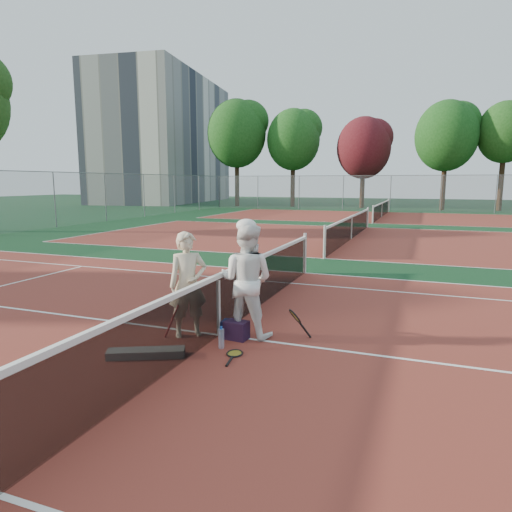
# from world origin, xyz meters

# --- Properties ---
(ground) EXTENTS (130.00, 130.00, 0.00)m
(ground) POSITION_xyz_m (0.00, 0.00, 0.00)
(ground) COLOR #0D3218
(ground) RESTS_ON ground
(court_main) EXTENTS (23.77, 10.97, 0.01)m
(court_main) POSITION_xyz_m (0.00, 0.00, 0.00)
(court_main) COLOR maroon
(court_main) RESTS_ON ground
(court_far_a) EXTENTS (23.77, 10.97, 0.01)m
(court_far_a) POSITION_xyz_m (0.00, 13.50, 0.00)
(court_far_a) COLOR maroon
(court_far_a) RESTS_ON ground
(court_far_b) EXTENTS (23.77, 10.97, 0.01)m
(court_far_b) POSITION_xyz_m (0.00, 27.00, 0.00)
(court_far_b) COLOR maroon
(court_far_b) RESTS_ON ground
(net_main) EXTENTS (0.10, 10.98, 1.02)m
(net_main) POSITION_xyz_m (0.00, 0.00, 0.51)
(net_main) COLOR black
(net_main) RESTS_ON ground
(net_far_a) EXTENTS (0.10, 10.98, 1.02)m
(net_far_a) POSITION_xyz_m (0.00, 13.50, 0.51)
(net_far_a) COLOR black
(net_far_a) RESTS_ON ground
(net_far_b) EXTENTS (0.10, 10.98, 1.02)m
(net_far_b) POSITION_xyz_m (0.00, 27.00, 0.51)
(net_far_b) COLOR black
(net_far_b) RESTS_ON ground
(fence_back) EXTENTS (32.00, 0.06, 3.00)m
(fence_back) POSITION_xyz_m (0.00, 34.00, 1.50)
(fence_back) COLOR slate
(fence_back) RESTS_ON ground
(apartment_block) EXTENTS (12.96, 23.18, 15.00)m
(apartment_block) POSITION_xyz_m (-28.00, 44.00, 7.50)
(apartment_block) COLOR beige
(apartment_block) RESTS_ON ground
(player_a) EXTENTS (0.73, 0.71, 1.70)m
(player_a) POSITION_xyz_m (-0.45, -0.18, 0.85)
(player_a) COLOR beige
(player_a) RESTS_ON ground
(player_b) EXTENTS (0.90, 0.71, 1.84)m
(player_b) POSITION_xyz_m (0.43, 0.16, 0.92)
(player_b) COLOR white
(player_b) RESTS_ON ground
(racket_red) EXTENTS (0.35, 0.35, 0.56)m
(racket_red) POSITION_xyz_m (-0.59, -0.33, 0.28)
(racket_red) COLOR maroon
(racket_red) RESTS_ON ground
(racket_black_held) EXTENTS (0.47, 0.45, 0.50)m
(racket_black_held) POSITION_xyz_m (1.22, 0.22, 0.25)
(racket_black_held) COLOR black
(racket_black_held) RESTS_ON ground
(racket_spare) EXTENTS (0.36, 0.64, 0.03)m
(racket_spare) POSITION_xyz_m (0.57, -0.68, 0.01)
(racket_spare) COLOR black
(racket_spare) RESTS_ON ground
(sports_bag_navy) EXTENTS (0.36, 0.26, 0.27)m
(sports_bag_navy) POSITION_xyz_m (0.24, 0.01, 0.13)
(sports_bag_navy) COLOR black
(sports_bag_navy) RESTS_ON ground
(sports_bag_purple) EXTENTS (0.39, 0.29, 0.29)m
(sports_bag_purple) POSITION_xyz_m (0.34, -0.06, 0.15)
(sports_bag_purple) COLOR black
(sports_bag_purple) RESTS_ON ground
(net_cover_canvas) EXTENTS (1.09, 0.70, 0.11)m
(net_cover_canvas) POSITION_xyz_m (-0.57, -1.21, 0.06)
(net_cover_canvas) COLOR slate
(net_cover_canvas) RESTS_ON ground
(water_bottle) EXTENTS (0.09, 0.09, 0.30)m
(water_bottle) POSITION_xyz_m (0.29, -0.52, 0.15)
(water_bottle) COLOR #B0C2DF
(water_bottle) RESTS_ON ground
(tree_back_0) EXTENTS (5.87, 5.87, 10.59)m
(tree_back_0) POSITION_xyz_m (-15.31, 36.80, 7.20)
(tree_back_0) COLOR #382314
(tree_back_0) RESTS_ON ground
(tree_back_1) EXTENTS (5.21, 5.21, 9.55)m
(tree_back_1) POSITION_xyz_m (-9.74, 37.91, 6.53)
(tree_back_1) COLOR #382314
(tree_back_1) RESTS_ON ground
(tree_back_maroon) EXTENTS (5.00, 5.00, 8.48)m
(tree_back_maroon) POSITION_xyz_m (-2.91, 38.02, 5.58)
(tree_back_maroon) COLOR #382314
(tree_back_maroon) RESTS_ON ground
(tree_back_3) EXTENTS (5.24, 5.24, 9.37)m
(tree_back_3) POSITION_xyz_m (4.18, 36.98, 6.34)
(tree_back_3) COLOR #382314
(tree_back_3) RESTS_ON ground
(tree_back_4) EXTENTS (4.46, 4.46, 9.14)m
(tree_back_4) POSITION_xyz_m (8.74, 37.67, 6.53)
(tree_back_4) COLOR #382314
(tree_back_4) RESTS_ON ground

